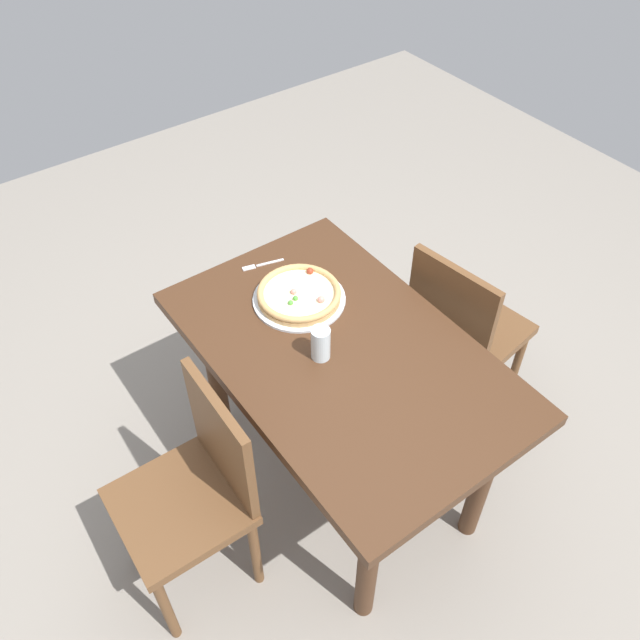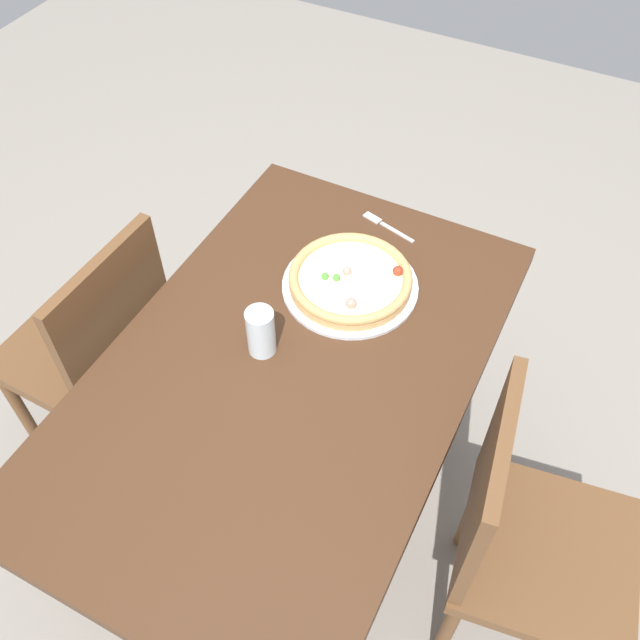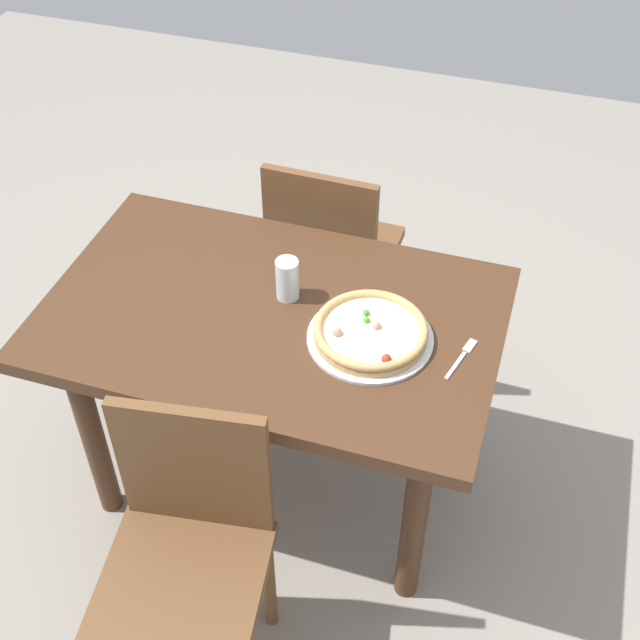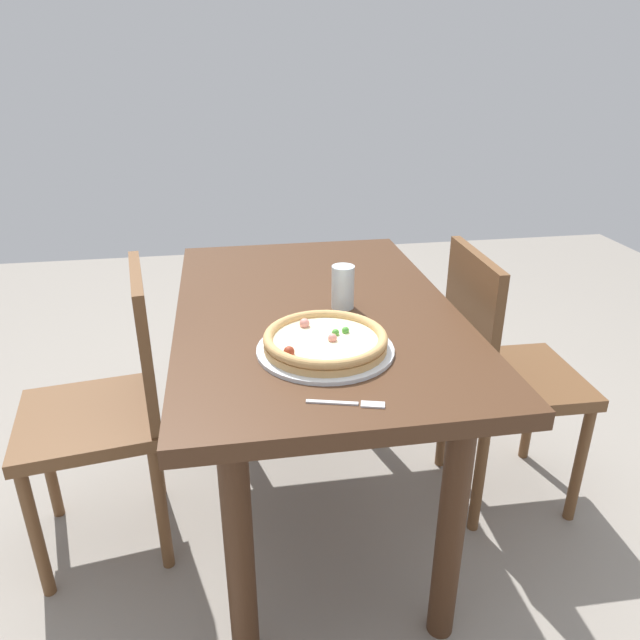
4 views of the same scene
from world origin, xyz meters
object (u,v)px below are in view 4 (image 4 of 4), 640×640
object	(u,v)px
plate	(325,349)
fork	(352,404)
drinking_glass	(343,287)
dining_table	(316,342)
pizza	(325,340)
chair_near	(111,403)
chair_far	(499,369)

from	to	relation	value
plate	fork	size ratio (longest dim) A/B	2.07
fork	drinking_glass	distance (m)	0.52
dining_table	fork	distance (m)	0.55
pizza	chair_near	bearing A→B (deg)	-116.50
dining_table	drinking_glass	world-z (taller)	drinking_glass
plate	fork	bearing A→B (deg)	3.28
dining_table	chair_far	distance (m)	0.63
dining_table	drinking_glass	bearing A→B (deg)	74.54
dining_table	fork	bearing A→B (deg)	-0.77
dining_table	chair_far	xyz separation A→B (m)	(-0.02, 0.61, -0.16)
fork	drinking_glass	world-z (taller)	drinking_glass
pizza	fork	size ratio (longest dim) A/B	1.86
chair_near	chair_far	world-z (taller)	same
dining_table	chair_near	world-z (taller)	chair_near
dining_table	pizza	size ratio (longest dim) A/B	4.14
fork	chair_near	bearing A→B (deg)	153.31
plate	fork	world-z (taller)	plate
pizza	plate	bearing A→B (deg)	74.66
plate	drinking_glass	bearing A→B (deg)	159.93
plate	pizza	size ratio (longest dim) A/B	1.11
dining_table	chair_far	world-z (taller)	chair_far
chair_near	plate	size ratio (longest dim) A/B	2.66
chair_near	drinking_glass	bearing A→B (deg)	-100.61
chair_far	fork	world-z (taller)	chair_far
dining_table	chair_near	xyz separation A→B (m)	(-0.01, -0.61, -0.16)
plate	drinking_glass	size ratio (longest dim) A/B	2.72
dining_table	drinking_glass	size ratio (longest dim) A/B	10.12
drinking_glass	fork	bearing A→B (deg)	-9.19
chair_far	dining_table	bearing A→B (deg)	-87.18
chair_far	pizza	size ratio (longest dim) A/B	2.95
chair_near	drinking_glass	xyz separation A→B (m)	(0.03, 0.69, 0.33)
chair_near	pizza	distance (m)	0.72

